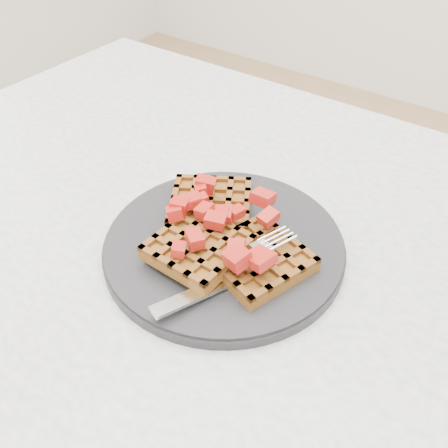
# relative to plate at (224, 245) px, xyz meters

# --- Properties ---
(table) EXTENTS (1.20, 0.80, 0.75)m
(table) POSITION_rel_plate_xyz_m (0.04, 0.01, -0.12)
(table) COLOR silver
(table) RESTS_ON ground
(plate) EXTENTS (0.27, 0.27, 0.02)m
(plate) POSITION_rel_plate_xyz_m (0.00, 0.00, 0.00)
(plate) COLOR black
(plate) RESTS_ON table
(waffles) EXTENTS (0.22, 0.19, 0.03)m
(waffles) POSITION_rel_plate_xyz_m (0.00, -0.00, 0.02)
(waffles) COLOR brown
(waffles) RESTS_ON plate
(strawberry_pile) EXTENTS (0.15, 0.15, 0.02)m
(strawberry_pile) POSITION_rel_plate_xyz_m (0.00, -0.00, 0.05)
(strawberry_pile) COLOR maroon
(strawberry_pile) RESTS_ON waffles
(fork) EXTENTS (0.08, 0.18, 0.02)m
(fork) POSITION_rel_plate_xyz_m (0.04, -0.04, 0.02)
(fork) COLOR silver
(fork) RESTS_ON plate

